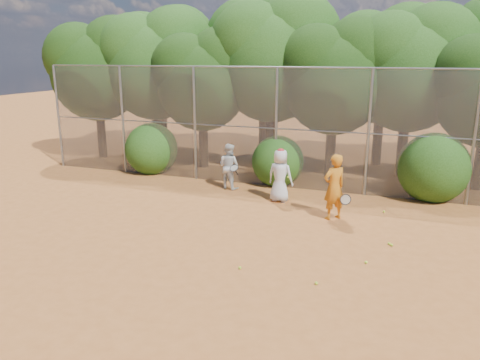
% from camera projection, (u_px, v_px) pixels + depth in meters
% --- Properties ---
extents(ground, '(80.00, 80.00, 0.00)m').
position_uv_depth(ground, '(243.00, 259.00, 10.36)').
color(ground, '#A35924').
rests_on(ground, ground).
extents(fence_back, '(20.05, 0.09, 4.03)m').
position_uv_depth(fence_back, '(302.00, 128.00, 15.31)').
color(fence_back, gray).
rests_on(fence_back, ground).
extents(tree_0, '(4.38, 3.81, 6.00)m').
position_uv_depth(tree_0, '(98.00, 66.00, 19.78)').
color(tree_0, black).
rests_on(tree_0, ground).
extents(tree_1, '(4.64, 4.03, 6.35)m').
position_uv_depth(tree_1, '(156.00, 60.00, 19.34)').
color(tree_1, black).
rests_on(tree_1, ground).
extents(tree_2, '(3.99, 3.47, 5.47)m').
position_uv_depth(tree_2, '(204.00, 76.00, 18.02)').
color(tree_2, black).
rests_on(tree_2, ground).
extents(tree_3, '(4.89, 4.26, 6.70)m').
position_uv_depth(tree_3, '(274.00, 54.00, 17.89)').
color(tree_3, black).
rests_on(tree_3, ground).
extents(tree_4, '(4.19, 3.64, 5.73)m').
position_uv_depth(tree_4, '(336.00, 73.00, 16.67)').
color(tree_4, black).
rests_on(tree_4, ground).
extents(tree_5, '(4.51, 3.92, 6.17)m').
position_uv_depth(tree_5, '(412.00, 65.00, 16.49)').
color(tree_5, black).
rests_on(tree_5, ground).
extents(tree_9, '(4.83, 4.20, 6.62)m').
position_uv_depth(tree_9, '(162.00, 56.00, 21.71)').
color(tree_9, black).
rests_on(tree_9, ground).
extents(tree_10, '(5.15, 4.48, 7.06)m').
position_uv_depth(tree_10, '(266.00, 49.00, 20.16)').
color(tree_10, black).
rests_on(tree_10, ground).
extents(tree_11, '(4.64, 4.03, 6.35)m').
position_uv_depth(tree_11, '(385.00, 61.00, 18.25)').
color(tree_11, black).
rests_on(tree_11, ground).
extents(bush_0, '(2.00, 2.00, 2.00)m').
position_uv_depth(bush_0, '(151.00, 147.00, 17.81)').
color(bush_0, '#1D4411').
rests_on(bush_0, ground).
extents(bush_1, '(1.80, 1.80, 1.80)m').
position_uv_depth(bush_1, '(278.00, 159.00, 16.18)').
color(bush_1, '#1D4411').
rests_on(bush_1, ground).
extents(bush_2, '(2.20, 2.20, 2.20)m').
position_uv_depth(bush_2, '(434.00, 165.00, 14.46)').
color(bush_2, '#1D4411').
rests_on(bush_2, ground).
extents(player_yellow, '(0.89, 0.78, 1.82)m').
position_uv_depth(player_yellow, '(334.00, 187.00, 12.70)').
color(player_yellow, '#C87217').
rests_on(player_yellow, ground).
extents(player_teen, '(0.87, 0.64, 1.66)m').
position_uv_depth(player_teen, '(280.00, 175.00, 14.27)').
color(player_teen, silver).
rests_on(player_teen, ground).
extents(player_white, '(0.91, 0.83, 1.54)m').
position_uv_depth(player_white, '(229.00, 166.00, 15.68)').
color(player_white, silver).
rests_on(player_white, ground).
extents(ball_0, '(0.07, 0.07, 0.07)m').
position_uv_depth(ball_0, '(366.00, 262.00, 10.13)').
color(ball_0, '#B0D727').
rests_on(ball_0, ground).
extents(ball_1, '(0.07, 0.07, 0.07)m').
position_uv_depth(ball_1, '(392.00, 245.00, 11.06)').
color(ball_1, '#B0D727').
rests_on(ball_1, ground).
extents(ball_2, '(0.07, 0.07, 0.07)m').
position_uv_depth(ball_2, '(316.00, 283.00, 9.21)').
color(ball_2, '#B0D727').
rests_on(ball_2, ground).
extents(ball_3, '(0.07, 0.07, 0.07)m').
position_uv_depth(ball_3, '(389.00, 244.00, 11.14)').
color(ball_3, '#B0D727').
rests_on(ball_3, ground).
extents(ball_4, '(0.07, 0.07, 0.07)m').
position_uv_depth(ball_4, '(240.00, 268.00, 9.87)').
color(ball_4, '#B0D727').
rests_on(ball_4, ground).
extents(ball_5, '(0.07, 0.07, 0.07)m').
position_uv_depth(ball_5, '(384.00, 212.00, 13.41)').
color(ball_5, '#B0D727').
rests_on(ball_5, ground).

